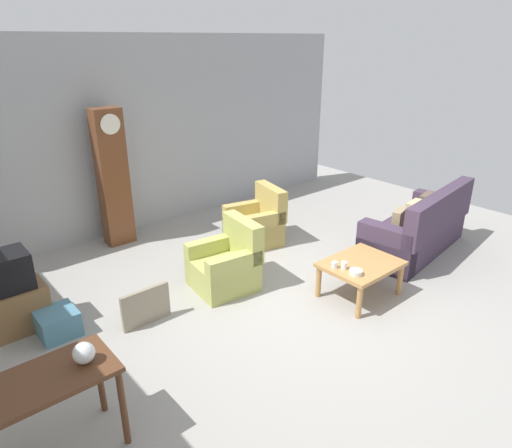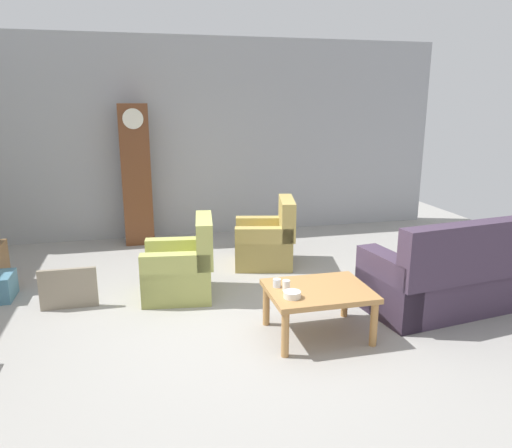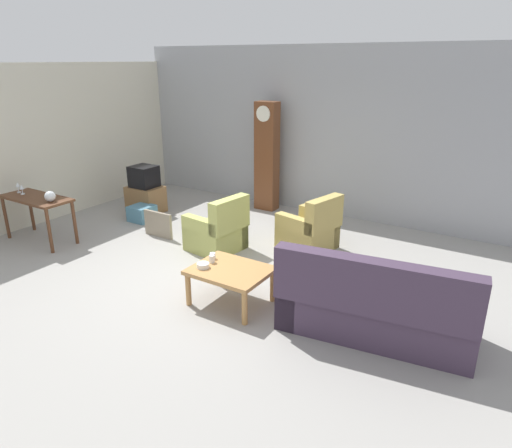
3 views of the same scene
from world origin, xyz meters
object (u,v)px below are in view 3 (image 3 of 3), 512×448
object	(u,v)px
wine_glass_tall	(18,186)
cup_blue_rimmed	(213,256)
console_table_dark	(37,204)
bowl_white_stacked	(203,265)
cup_white_porcelain	(212,259)
wine_glass_mid	(22,188)
couch_floral	(375,307)
tv_crt	(144,176)
armchair_olive_near	(218,232)
glass_dome_cloche	(50,196)
tv_stand_cabinet	(146,199)
armchair_olive_far	(310,231)
storage_box_blue	(142,213)
grandfather_clock	(267,157)
framed_picture_leaning	(158,224)
coffee_table_wood	(231,274)

from	to	relation	value
wine_glass_tall	cup_blue_rimmed	bearing A→B (deg)	1.58
console_table_dark	bowl_white_stacked	xyz separation A→B (m)	(3.64, -0.17, -0.16)
cup_white_porcelain	wine_glass_mid	bearing A→B (deg)	-179.44
couch_floral	tv_crt	bearing A→B (deg)	160.91
armchair_olive_near	glass_dome_cloche	size ratio (longest dim) A/B	5.35
bowl_white_stacked	cup_blue_rimmed	bearing A→B (deg)	102.57
cup_white_porcelain	cup_blue_rimmed	size ratio (longest dim) A/B	1.21
wine_glass_mid	console_table_dark	bearing A→B (deg)	3.94
cup_white_porcelain	wine_glass_mid	distance (m)	3.99
console_table_dark	tv_stand_cabinet	size ratio (longest dim) A/B	1.91
armchair_olive_far	cup_white_porcelain	world-z (taller)	armchair_olive_far
storage_box_blue	cup_blue_rimmed	distance (m)	3.30
armchair_olive_far	wine_glass_mid	xyz separation A→B (m)	(-4.35, -2.15, 0.58)
armchair_olive_far	glass_dome_cloche	distance (m)	4.21
armchair_olive_far	grandfather_clock	world-z (taller)	grandfather_clock
framed_picture_leaning	tv_crt	bearing A→B (deg)	143.04
couch_floral	armchair_olive_far	world-z (taller)	couch_floral
cup_blue_rimmed	bowl_white_stacked	bearing A→B (deg)	-77.43
console_table_dark	framed_picture_leaning	xyz separation A→B (m)	(1.55, 1.20, -0.44)
cup_blue_rimmed	wine_glass_tall	size ratio (longest dim) A/B	0.43
couch_floral	tv_stand_cabinet	bearing A→B (deg)	160.91
glass_dome_cloche	cup_white_porcelain	distance (m)	3.22
framed_picture_leaning	glass_dome_cloche	xyz separation A→B (m)	(-1.11, -1.23, 0.64)
framed_picture_leaning	cup_blue_rimmed	distance (m)	2.32
armchair_olive_far	grandfather_clock	size ratio (longest dim) A/B	0.43
armchair_olive_near	storage_box_blue	bearing A→B (deg)	169.87
couch_floral	bowl_white_stacked	xyz separation A→B (m)	(-2.08, -0.41, 0.15)
armchair_olive_far	cup_blue_rimmed	size ratio (longest dim) A/B	11.61
tv_crt	glass_dome_cloche	distance (m)	2.12
tv_stand_cabinet	cup_blue_rimmed	bearing A→B (deg)	-31.62
couch_floral	glass_dome_cloche	distance (m)	5.31
tv_crt	framed_picture_leaning	world-z (taller)	tv_crt
bowl_white_stacked	framed_picture_leaning	bearing A→B (deg)	146.82
tv_stand_cabinet	cup_blue_rimmed	xyz separation A→B (m)	(3.21, -1.98, 0.25)
couch_floral	bowl_white_stacked	size ratio (longest dim) A/B	13.90
coffee_table_wood	grandfather_clock	size ratio (longest dim) A/B	0.44
glass_dome_cloche	wine_glass_mid	world-z (taller)	glass_dome_cloche
bowl_white_stacked	storage_box_blue	bearing A→B (deg)	148.29
grandfather_clock	glass_dome_cloche	bearing A→B (deg)	-117.58
bowl_white_stacked	couch_floral	bearing A→B (deg)	11.11
couch_floral	wine_glass_tall	size ratio (longest dim) A/B	11.59
storage_box_blue	glass_dome_cloche	size ratio (longest dim) A/B	2.48
armchair_olive_near	framed_picture_leaning	world-z (taller)	armchair_olive_near
couch_floral	armchair_olive_near	world-z (taller)	couch_floral
armchair_olive_far	wine_glass_tall	size ratio (longest dim) A/B	4.94
cup_blue_rimmed	armchair_olive_far	bearing A→B (deg)	77.72
tv_crt	cup_white_porcelain	size ratio (longest dim) A/B	4.91
armchair_olive_near	cup_white_porcelain	xyz separation A→B (m)	(0.86, -1.27, 0.22)
coffee_table_wood	glass_dome_cloche	size ratio (longest dim) A/B	5.58
tv_stand_cabinet	cup_blue_rimmed	world-z (taller)	cup_blue_rimmed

